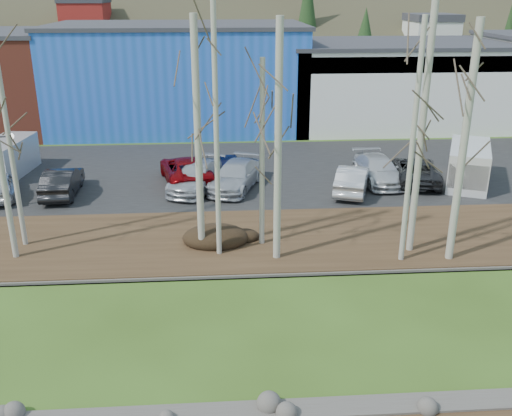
{
  "coord_description": "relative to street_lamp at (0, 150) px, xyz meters",
  "views": [
    {
      "loc": [
        -3.06,
        -9.38,
        10.77
      ],
      "look_at": [
        -1.55,
        12.19,
        2.5
      ],
      "focal_mm": 40.0,
      "sensor_mm": 36.0,
      "label": 1
    }
  ],
  "objects": [
    {
      "name": "near_bank_rocks",
      "position": [
        14.0,
        -16.26,
        -3.24
      ],
      "size": [
        80.0,
        0.8,
        0.5
      ],
      "primitive_type": null,
      "color": "#47423D",
      "rests_on": "ground"
    },
    {
      "name": "river",
      "position": [
        14.0,
        -12.16,
        -3.24
      ],
      "size": [
        80.0,
        8.0,
        0.9
      ],
      "primitive_type": null,
      "color": "black",
      "rests_on": "ground"
    },
    {
      "name": "far_bank_rocks",
      "position": [
        14.0,
        -8.06,
        -3.24
      ],
      "size": [
        80.0,
        0.8,
        0.46
      ],
      "primitive_type": null,
      "color": "#47423D",
      "rests_on": "ground"
    },
    {
      "name": "far_bank",
      "position": [
        14.0,
        -4.86,
        -3.17
      ],
      "size": [
        80.0,
        7.0,
        0.15
      ],
      "primitive_type": "cube",
      "color": "#382616",
      "rests_on": "ground"
    },
    {
      "name": "parking_lot",
      "position": [
        14.0,
        5.64,
        -3.17
      ],
      "size": [
        80.0,
        14.0,
        0.14
      ],
      "primitive_type": "cube",
      "color": "black",
      "rests_on": "ground"
    },
    {
      "name": "building_blue",
      "position": [
        8.0,
        19.64,
        0.91
      ],
      "size": [
        20.4,
        12.24,
        8.3
      ],
      "color": "blue",
      "rests_on": "ground"
    },
    {
      "name": "building_white",
      "position": [
        26.0,
        19.63,
        0.17
      ],
      "size": [
        18.36,
        12.24,
        6.8
      ],
      "color": "silver",
      "rests_on": "ground"
    },
    {
      "name": "dirt_mound",
      "position": [
        10.76,
        -5.22,
        -2.8
      ],
      "size": [
        2.97,
        2.1,
        0.58
      ],
      "primitive_type": "ellipsoid",
      "color": "black",
      "rests_on": "far_bank"
    },
    {
      "name": "birch_1",
      "position": [
        2.26,
        -4.81,
        2.13
      ],
      "size": [
        0.21,
        0.21,
        10.45
      ],
      "color": "#B4B2A1",
      "rests_on": "far_bank"
    },
    {
      "name": "birch_2",
      "position": [
        10.16,
        -5.89,
        1.82
      ],
      "size": [
        0.3,
        0.3,
        9.83
      ],
      "color": "#B4B2A1",
      "rests_on": "far_bank"
    },
    {
      "name": "birch_3",
      "position": [
        10.92,
        -6.37,
        2.19
      ],
      "size": [
        0.22,
        0.22,
        10.57
      ],
      "color": "#B4B2A1",
      "rests_on": "far_bank"
    },
    {
      "name": "birch_4",
      "position": [
        13.35,
        -6.91,
        1.79
      ],
      "size": [
        0.3,
        0.3,
        9.77
      ],
      "color": "#B4B2A1",
      "rests_on": "far_bank"
    },
    {
      "name": "birch_5",
      "position": [
        12.84,
        -5.4,
        0.97
      ],
      "size": [
        0.22,
        0.22,
        8.13
      ],
      "color": "#B4B2A1",
      "rests_on": "far_bank"
    },
    {
      "name": "birch_6",
      "position": [
        18.57,
        -7.5,
        1.81
      ],
      "size": [
        0.22,
        0.22,
        9.82
      ],
      "color": "#B4B2A1",
      "rests_on": "far_bank"
    },
    {
      "name": "birch_7",
      "position": [
        20.64,
        -7.51,
        1.77
      ],
      "size": [
        0.31,
        0.31,
        9.73
      ],
      "color": "#B4B2A1",
      "rests_on": "far_bank"
    },
    {
      "name": "birch_8",
      "position": [
        19.24,
        -6.57,
        2.16
      ],
      "size": [
        0.28,
        0.28,
        10.5
      ],
      "color": "#B4B2A1",
      "rests_on": "far_bank"
    },
    {
      "name": "street_lamp",
      "position": [
        0.0,
        0.0,
        0.0
      ],
      "size": [
        1.49,
        0.55,
        3.94
      ],
      "rotation": [
        0.0,
        0.0,
        0.17
      ],
      "color": "#262628",
      "rests_on": "parking_lot"
    },
    {
      "name": "car_1",
      "position": [
        2.34,
        1.82,
        -2.34
      ],
      "size": [
        1.8,
        4.7,
        1.53
      ],
      "primitive_type": "imported",
      "rotation": [
        0.0,
        0.0,
        3.18
      ],
      "color": "black",
      "rests_on": "parking_lot"
    },
    {
      "name": "car_2",
      "position": [
        9.1,
        3.49,
        -2.32
      ],
      "size": [
        3.69,
        6.05,
        1.57
      ],
      "primitive_type": "imported",
      "rotation": [
        0.0,
        0.0,
        3.35
      ],
      "color": "maroon",
      "rests_on": "parking_lot"
    },
    {
      "name": "car_3",
      "position": [
        9.74,
        2.23,
        -2.35
      ],
      "size": [
        3.76,
        5.63,
        1.51
      ],
      "primitive_type": "imported",
      "rotation": [
        0.0,
        0.0,
        -0.34
      ],
      "color": "#ACAEB4",
      "rests_on": "parking_lot"
    },
    {
      "name": "car_4",
      "position": [
        11.64,
        4.32,
        -2.46
      ],
      "size": [
        1.7,
        3.85,
        1.29
      ],
      "primitive_type": "imported",
      "rotation": [
        0.0,
        0.0,
        0.05
      ],
      "color": "#151D46",
      "rests_on": "parking_lot"
    },
    {
      "name": "car_5",
      "position": [
        18.46,
        1.14,
        -2.34
      ],
      "size": [
        3.06,
        4.92,
        1.53
      ],
      "primitive_type": "imported",
      "rotation": [
        0.0,
        0.0,
        2.8
      ],
      "color": "#BBBBBD",
      "rests_on": "parking_lot"
    },
    {
      "name": "car_6",
      "position": [
        22.6,
        2.66,
        -2.37
      ],
      "size": [
        3.41,
        5.64,
        1.46
      ],
      "primitive_type": "imported",
      "rotation": [
        0.0,
        0.0,
        2.95
      ],
      "color": "#262628",
      "rests_on": "parking_lot"
    },
    {
      "name": "car_7",
      "position": [
        20.36,
        2.86,
        -2.36
      ],
      "size": [
        2.35,
        5.24,
        1.49
      ],
      "primitive_type": "imported",
      "rotation": [
        0.0,
        0.0,
        0.05
      ],
      "color": "silver",
      "rests_on": "parking_lot"
    },
    {
      "name": "car_8",
      "position": [
        11.95,
        2.23,
        -2.35
      ],
      "size": [
        3.76,
        5.63,
        1.51
      ],
      "primitive_type": "imported",
      "rotation": [
        0.0,
        0.0,
        -0.34
      ],
      "color": "#ACAEB4",
      "rests_on": "parking_lot"
    },
    {
      "name": "van_white",
      "position": [
        25.45,
        2.03,
        -1.97
      ],
      "size": [
        4.05,
        5.6,
        2.26
      ],
      "rotation": [
        0.0,
        0.0,
        -0.41
      ],
      "color": "white",
      "rests_on": "parking_lot"
    },
    {
      "name": "van_grey",
      "position": [
        -1.91,
        5.64,
        -2.03
      ],
      "size": [
        2.55,
        5.08,
        2.14
      ],
      "rotation": [
        0.0,
        0.0,
        -0.11
      ],
      "color": "#B3B4B7",
      "rests_on": "parking_lot"
    }
  ]
}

